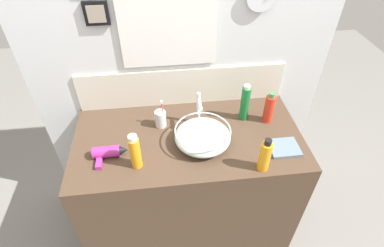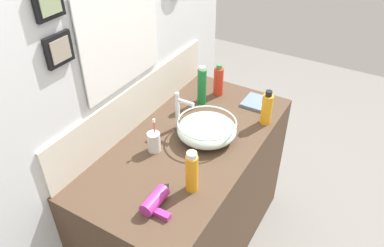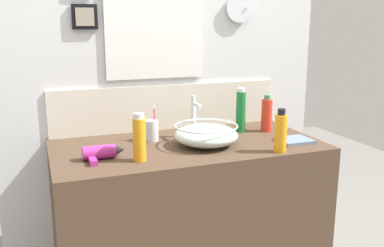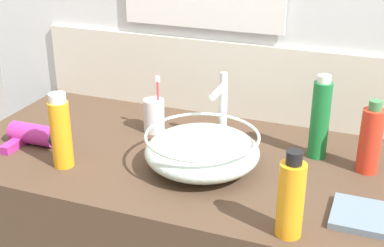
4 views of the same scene
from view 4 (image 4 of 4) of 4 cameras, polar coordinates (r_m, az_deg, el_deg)
The scene contains 9 objects.
glass_bowl_sink at distance 1.42m, azimuth 1.09°, elevation -2.90°, with size 0.31×0.31×0.10m.
faucet at distance 1.53m, azimuth 3.20°, elevation 2.00°, with size 0.02×0.11×0.22m.
hair_drier at distance 1.62m, azimuth -16.32°, elevation -1.26°, with size 0.18×0.13×0.06m.
toothbrush_cup at distance 1.64m, azimuth -4.07°, elevation 0.88°, with size 0.06×0.06×0.18m.
soap_dispenser at distance 1.45m, azimuth -13.83°, elevation -0.86°, with size 0.05×0.05×0.21m.
lotion_bottle at distance 1.46m, azimuth 18.50°, elevation -1.63°, with size 0.06×0.06×0.20m.
shampoo_bottle at distance 1.50m, azimuth 13.50°, elevation 0.51°, with size 0.05×0.05×0.24m.
spray_bottle at distance 1.16m, azimuth 10.50°, elevation -7.78°, with size 0.06×0.06×0.20m.
hand_towel at distance 1.29m, azimuth 18.21°, elevation -9.43°, with size 0.16×0.14×0.02m, color slate.
Camera 4 is at (0.50, -1.25, 1.54)m, focal length 50.00 mm.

